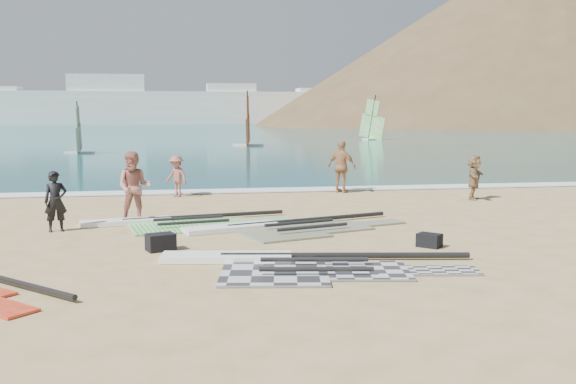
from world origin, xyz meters
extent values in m
plane|color=tan|center=(0.00, 0.00, 0.00)|extent=(300.00, 300.00, 0.00)
cube|color=#0B3E51|center=(0.00, 132.00, 0.00)|extent=(300.00, 240.00, 0.06)
cube|color=white|center=(0.00, 12.30, 0.00)|extent=(300.00, 1.20, 0.04)
cube|color=white|center=(-20.00, 150.00, 4.03)|extent=(160.00, 8.00, 8.00)
cube|color=white|center=(-20.00, 150.00, 6.03)|extent=(18.00, 7.00, 12.00)
cube|color=white|center=(10.00, 150.00, 5.03)|extent=(12.00, 7.00, 10.00)
cube|color=white|center=(35.00, 150.00, 4.53)|extent=(16.00, 7.00, 9.00)
cube|color=white|center=(55.00, 150.00, 5.53)|extent=(10.00, 7.00, 11.00)
cone|color=brown|center=(85.00, 130.00, 0.00)|extent=(143.00, 143.00, 45.00)
cube|color=#2A292C|center=(-0.90, -0.36, 0.02)|extent=(2.35, 2.54, 0.04)
cube|color=#2A292C|center=(0.87, -0.64, 0.02)|extent=(1.78, 1.69, 0.04)
cube|color=#2A292C|center=(2.32, -0.87, 0.02)|extent=(1.44, 0.88, 0.04)
cylinder|color=black|center=(0.70, 0.41, 0.10)|extent=(5.13, 0.93, 0.12)
cylinder|color=black|center=(-0.07, -0.09, 0.16)|extent=(2.12, 0.42, 0.09)
cylinder|color=black|center=(-0.19, -0.87, 0.16)|extent=(2.12, 0.42, 0.09)
cube|color=white|center=(-1.75, 0.80, 0.06)|extent=(2.78, 1.14, 0.12)
cube|color=#2BC91A|center=(-3.09, 4.88, 0.02)|extent=(2.17, 2.33, 0.04)
cube|color=#2BC91A|center=(-1.50, 5.18, 0.02)|extent=(1.64, 1.56, 0.04)
cube|color=#2BC91A|center=(-0.21, 5.43, 0.02)|extent=(1.31, 0.82, 0.04)
cylinder|color=black|center=(-1.97, 6.02, 0.10)|extent=(4.59, 0.98, 0.11)
cylinder|color=black|center=(-2.46, 5.36, 0.16)|extent=(1.90, 0.44, 0.08)
cylinder|color=black|center=(-2.33, 4.66, 0.16)|extent=(1.90, 0.44, 0.08)
cube|color=white|center=(-4.16, 5.60, 0.06)|extent=(2.51, 1.10, 0.12)
cube|color=orange|center=(-0.18, 3.58, 0.02)|extent=(2.45, 2.59, 0.04)
cube|color=orange|center=(1.44, 4.09, 0.02)|extent=(1.82, 1.75, 0.04)
cube|color=orange|center=(2.75, 4.50, 0.02)|extent=(1.40, 0.98, 0.04)
cylinder|color=black|center=(0.85, 4.90, 0.10)|extent=(4.68, 1.56, 0.12)
cylinder|color=black|center=(0.42, 4.16, 0.16)|extent=(1.94, 0.68, 0.08)
cylinder|color=black|center=(0.64, 3.45, 0.16)|extent=(1.94, 0.68, 0.08)
cube|color=white|center=(-1.37, 4.21, 0.06)|extent=(2.63, 1.41, 0.12)
cube|color=red|center=(-5.41, -1.99, 0.02)|extent=(1.19, 1.18, 0.04)
cylinder|color=black|center=(-5.89, -0.35, 0.10)|extent=(3.14, 3.06, 0.10)
cube|color=black|center=(-3.12, 1.99, 0.19)|extent=(0.71, 0.61, 0.38)
cube|color=black|center=(2.92, 1.36, 0.15)|extent=(0.62, 0.62, 0.31)
imported|color=black|center=(-5.83, 4.78, 0.78)|extent=(0.66, 0.53, 1.57)
imported|color=#B96F5F|center=(-3.93, 5.85, 0.99)|extent=(1.05, 0.87, 1.98)
imported|color=#97574D|center=(-2.81, 11.21, 0.75)|extent=(1.08, 1.08, 1.50)
imported|color=#AC7B4F|center=(3.39, 11.36, 1.00)|extent=(1.18, 1.17, 2.00)
imported|color=#947351|center=(7.50, 8.71, 0.79)|extent=(1.18, 1.49, 1.58)
cube|color=white|center=(-10.02, 36.83, 0.09)|extent=(2.12, 0.62, 0.12)
cube|color=orange|center=(-10.02, 36.83, 1.13)|extent=(0.07, 2.60, 2.32)
cube|color=orange|center=(-10.02, 36.83, 2.72)|extent=(0.06, 1.47, 1.61)
cylinder|color=black|center=(-10.02, 36.83, 2.01)|extent=(0.09, 0.73, 3.68)
cube|color=white|center=(3.32, 45.15, 0.11)|extent=(2.84, 1.34, 0.16)
cube|color=red|center=(3.32, 45.15, 1.44)|extent=(0.75, 3.30, 2.98)
cube|color=red|center=(3.32, 45.15, 3.50)|extent=(0.45, 1.86, 2.07)
cylinder|color=black|center=(3.32, 45.15, 2.58)|extent=(0.30, 0.95, 4.73)
cube|color=white|center=(18.10, 55.90, 0.11)|extent=(2.56, 2.38, 0.16)
cube|color=#4AC11B|center=(18.10, 55.90, 1.43)|extent=(2.24, 2.54, 2.96)
cube|color=#4AC11B|center=(18.10, 55.90, 3.47)|extent=(1.28, 1.45, 2.06)
cylinder|color=black|center=(18.10, 55.90, 2.56)|extent=(0.70, 0.78, 4.70)
camera|label=1|loc=(-2.63, -12.26, 3.06)|focal=40.00mm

